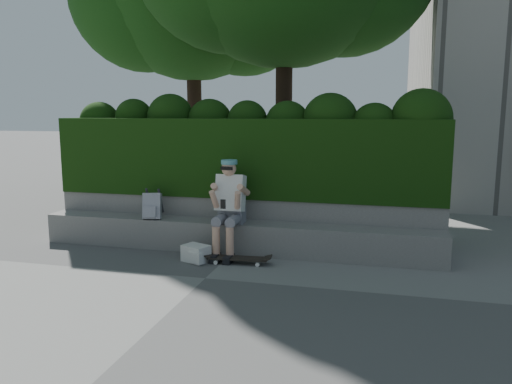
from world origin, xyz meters
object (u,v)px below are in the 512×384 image
(person, at_px, (229,204))
(backpack_plaid, at_px, (152,206))
(backpack_ground, at_px, (196,253))
(skateboard, at_px, (238,258))

(person, relative_size, backpack_plaid, 3.53)
(backpack_plaid, bearing_deg, backpack_ground, -43.83)
(skateboard, distance_m, backpack_plaid, 1.65)
(backpack_plaid, bearing_deg, person, -17.87)
(person, distance_m, backpack_plaid, 1.25)
(backpack_plaid, distance_m, backpack_ground, 1.15)
(person, bearing_deg, skateboard, -58.59)
(person, height_order, skateboard, person)
(person, relative_size, skateboard, 1.65)
(person, xyz_separation_m, skateboard, (0.23, -0.38, -0.68))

